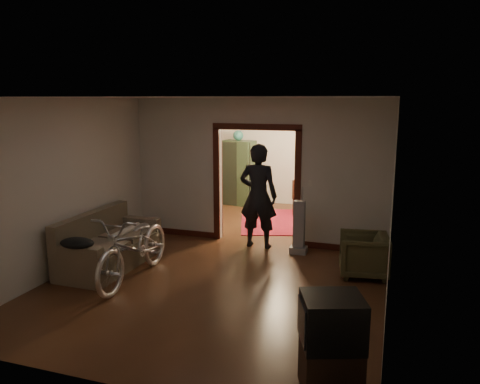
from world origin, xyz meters
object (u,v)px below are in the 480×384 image
at_px(bicycle, 135,246).
at_px(sofa, 110,240).
at_px(locker, 238,173).
at_px(armchair, 363,255).
at_px(person, 258,196).
at_px(desk, 332,198).

bearing_deg(bicycle, sofa, 148.11).
bearing_deg(bicycle, locker, 89.60).
distance_m(sofa, armchair, 4.17).
relative_size(armchair, person, 0.38).
bearing_deg(person, armchair, 155.27).
bearing_deg(sofa, person, 41.51).
bearing_deg(locker, sofa, -83.90).
xyz_separation_m(armchair, desk, (-1.04, 4.23, -0.01)).
xyz_separation_m(bicycle, armchair, (3.36, 1.30, -0.20)).
xyz_separation_m(sofa, desk, (3.03, 5.12, -0.12)).
bearing_deg(locker, person, -53.39).
distance_m(sofa, locker, 5.18).
height_order(person, desk, person).
bearing_deg(sofa, locker, 84.35).
height_order(armchair, person, person).
distance_m(sofa, person, 2.79).
bearing_deg(desk, sofa, -121.21).
xyz_separation_m(bicycle, locker, (-0.17, 5.54, 0.30)).
xyz_separation_m(armchair, person, (-2.01, 0.91, 0.64)).
relative_size(sofa, locker, 1.15).
height_order(bicycle, person, person).
bearing_deg(bicycle, desk, 65.09).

